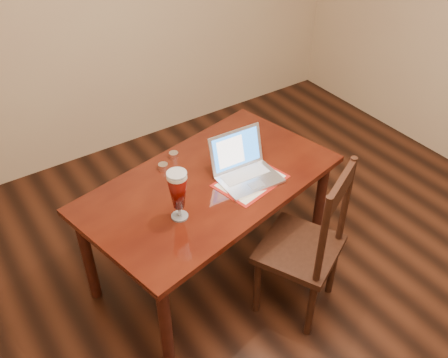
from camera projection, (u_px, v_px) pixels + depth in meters
ground at (305, 327)px, 3.07m from camera, size 5.00×5.00×0.00m
room_shell at (349, 60)px, 1.99m from camera, size 4.51×5.01×2.71m
dining_table at (210, 192)px, 3.06m from camera, size 1.72×1.19×1.05m
dining_chair at (306, 247)px, 2.91m from camera, size 0.60×0.59×1.08m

